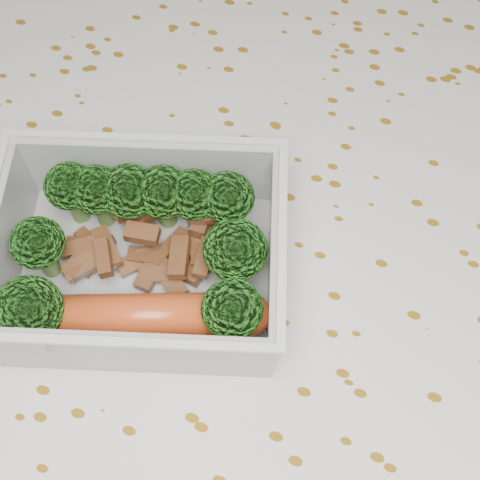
% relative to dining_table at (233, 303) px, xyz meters
% --- Properties ---
extents(ground_plane, '(4.00, 4.00, 0.00)m').
position_rel_dining_table_xyz_m(ground_plane, '(0.00, 0.00, -0.67)').
color(ground_plane, olive).
rests_on(ground_plane, ground).
extents(dining_table, '(1.40, 0.90, 0.75)m').
position_rel_dining_table_xyz_m(dining_table, '(0.00, 0.00, 0.00)').
color(dining_table, brown).
rests_on(dining_table, ground).
extents(tablecloth, '(1.46, 0.96, 0.19)m').
position_rel_dining_table_xyz_m(tablecloth, '(0.00, 0.00, 0.05)').
color(tablecloth, silver).
rests_on(tablecloth, dining_table).
extents(lunch_container, '(0.24, 0.21, 0.07)m').
position_rel_dining_table_xyz_m(lunch_container, '(-0.06, -0.04, 0.11)').
color(lunch_container, silver).
rests_on(lunch_container, tablecloth).
extents(broccoli_florets, '(0.18, 0.16, 0.06)m').
position_rel_dining_table_xyz_m(broccoli_florets, '(-0.06, -0.02, 0.13)').
color(broccoli_florets, '#608C3F').
rests_on(broccoli_florets, lunch_container).
extents(meat_pile, '(0.12, 0.10, 0.03)m').
position_rel_dining_table_xyz_m(meat_pile, '(-0.06, -0.02, 0.11)').
color(meat_pile, brown).
rests_on(meat_pile, lunch_container).
extents(sausage, '(0.17, 0.08, 0.03)m').
position_rel_dining_table_xyz_m(sausage, '(-0.04, -0.07, 0.12)').
color(sausage, '#C0461C').
rests_on(sausage, lunch_container).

